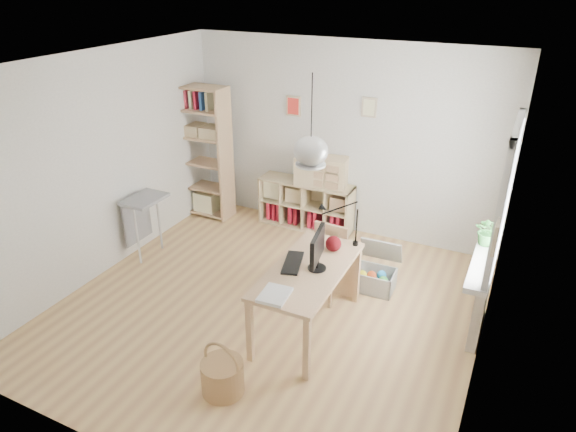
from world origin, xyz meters
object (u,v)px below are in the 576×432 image
at_px(cube_shelf, 306,207).
at_px(drawer_chest, 321,171).
at_px(monitor, 317,249).
at_px(desk, 308,276).
at_px(chair, 326,257).
at_px(storage_chest, 375,274).
at_px(tall_bookshelf, 203,147).

relative_size(cube_shelf, drawer_chest, 1.94).
xyz_separation_m(cube_shelf, monitor, (1.10, -2.20, 0.68)).
bearing_deg(desk, chair, 97.02).
bearing_deg(drawer_chest, storage_chest, -53.15).
xyz_separation_m(monitor, drawer_chest, (-0.85, 2.16, -0.06)).
xyz_separation_m(cube_shelf, storage_chest, (1.43, -1.15, -0.12)).
height_order(desk, drawer_chest, drawer_chest).
relative_size(desk, monitor, 3.15).
bearing_deg(monitor, drawer_chest, 101.77).
bearing_deg(desk, cube_shelf, 114.61).
relative_size(storage_chest, drawer_chest, 0.81).
bearing_deg(chair, cube_shelf, 124.55).
xyz_separation_m(cube_shelf, tall_bookshelf, (-1.56, -0.28, 0.79)).
bearing_deg(cube_shelf, tall_bookshelf, -169.81).
height_order(storage_chest, drawer_chest, drawer_chest).
bearing_deg(drawer_chest, monitor, -78.47).
bearing_deg(chair, desk, -79.79).
distance_m(desk, storage_chest, 1.25).
relative_size(chair, drawer_chest, 1.19).
relative_size(desk, tall_bookshelf, 0.75).
height_order(chair, drawer_chest, drawer_chest).
relative_size(tall_bookshelf, monitor, 4.21).
height_order(monitor, drawer_chest, monitor).
relative_size(tall_bookshelf, chair, 2.34).
bearing_deg(chair, tall_bookshelf, 156.53).
distance_m(cube_shelf, storage_chest, 1.84).
height_order(desk, storage_chest, desk).
height_order(tall_bookshelf, monitor, tall_bookshelf).
height_order(tall_bookshelf, drawer_chest, tall_bookshelf).
bearing_deg(storage_chest, tall_bookshelf, 162.33).
height_order(chair, monitor, monitor).
distance_m(tall_bookshelf, storage_chest, 3.25).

